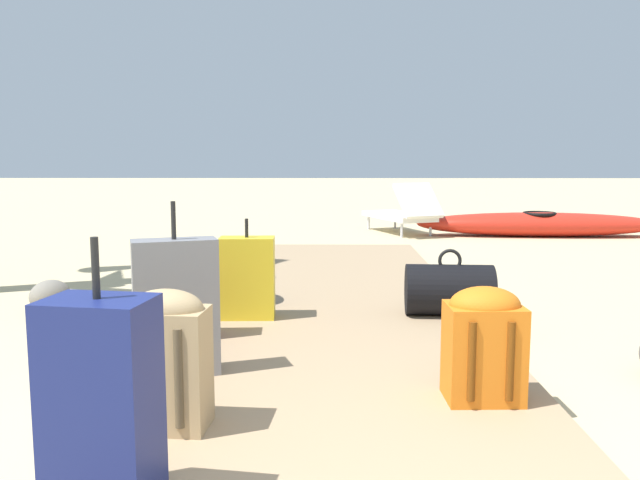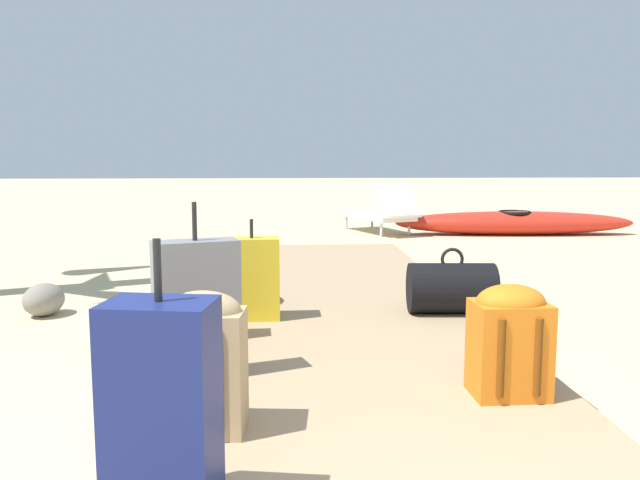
{
  "view_description": "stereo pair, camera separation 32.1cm",
  "coord_description": "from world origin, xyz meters",
  "px_view_note": "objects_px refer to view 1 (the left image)",
  "views": [
    {
      "loc": [
        -0.05,
        -1.09,
        1.2
      ],
      "look_at": [
        -0.1,
        3.87,
        0.55
      ],
      "focal_mm": 36.64,
      "sensor_mm": 36.0,
      "label": 1
    },
    {
      "loc": [
        -0.37,
        -1.08,
        1.2
      ],
      "look_at": [
        -0.1,
        3.87,
        0.55
      ],
      "focal_mm": 36.64,
      "sensor_mm": 36.0,
      "label": 2
    }
  ],
  "objects_px": {
    "suitcase_navy": "(102,406)",
    "backpack_tan": "(167,356)",
    "backpack_orange": "(484,341)",
    "duffel_bag_black": "(449,290)",
    "backpack_purple": "(191,286)",
    "kayak": "(539,224)",
    "suitcase_grey": "(176,307)",
    "duffel_bag_blue": "(226,277)",
    "suitcase_yellow": "(247,278)",
    "lounge_chair": "(403,212)"
  },
  "relations": [
    {
      "from": "suitcase_navy",
      "to": "backpack_tan",
      "type": "xyz_separation_m",
      "value": [
        0.05,
        0.63,
        -0.04
      ]
    },
    {
      "from": "suitcase_navy",
      "to": "backpack_orange",
      "type": "bearing_deg",
      "value": 34.1
    },
    {
      "from": "duffel_bag_black",
      "to": "backpack_purple",
      "type": "height_order",
      "value": "backpack_purple"
    },
    {
      "from": "kayak",
      "to": "suitcase_grey",
      "type": "bearing_deg",
      "value": -121.4
    },
    {
      "from": "backpack_orange",
      "to": "suitcase_grey",
      "type": "xyz_separation_m",
      "value": [
        -1.48,
        0.33,
        0.07
      ]
    },
    {
      "from": "backpack_tan",
      "to": "backpack_purple",
      "type": "bearing_deg",
      "value": 97.6
    },
    {
      "from": "suitcase_navy",
      "to": "duffel_bag_blue",
      "type": "distance_m",
      "value": 2.95
    },
    {
      "from": "backpack_orange",
      "to": "backpack_purple",
      "type": "distance_m",
      "value": 1.86
    },
    {
      "from": "duffel_bag_blue",
      "to": "kayak",
      "type": "height_order",
      "value": "duffel_bag_blue"
    },
    {
      "from": "suitcase_yellow",
      "to": "duffel_bag_blue",
      "type": "bearing_deg",
      "value": 115.12
    },
    {
      "from": "suitcase_yellow",
      "to": "lounge_chair",
      "type": "relative_size",
      "value": 0.42
    },
    {
      "from": "suitcase_yellow",
      "to": "backpack_tan",
      "type": "xyz_separation_m",
      "value": [
        -0.11,
        -1.83,
        0.02
      ]
    },
    {
      "from": "suitcase_grey",
      "to": "duffel_bag_black",
      "type": "relative_size",
      "value": 1.43
    },
    {
      "from": "suitcase_yellow",
      "to": "suitcase_grey",
      "type": "distance_m",
      "value": 1.2
    },
    {
      "from": "backpack_orange",
      "to": "suitcase_grey",
      "type": "distance_m",
      "value": 1.52
    },
    {
      "from": "duffel_bag_blue",
      "to": "lounge_chair",
      "type": "height_order",
      "value": "lounge_chair"
    },
    {
      "from": "lounge_chair",
      "to": "backpack_orange",
      "type": "bearing_deg",
      "value": -93.69
    },
    {
      "from": "backpack_orange",
      "to": "suitcase_navy",
      "type": "xyz_separation_m",
      "value": [
        -1.41,
        -0.96,
        0.07
      ]
    },
    {
      "from": "suitcase_yellow",
      "to": "suitcase_navy",
      "type": "xyz_separation_m",
      "value": [
        -0.15,
        -2.47,
        0.06
      ]
    },
    {
      "from": "kayak",
      "to": "suitcase_navy",
      "type": "bearing_deg",
      "value": -116.55
    },
    {
      "from": "suitcase_yellow",
      "to": "backpack_purple",
      "type": "xyz_separation_m",
      "value": [
        -0.29,
        -0.47,
        0.04
      ]
    },
    {
      "from": "duffel_bag_blue",
      "to": "suitcase_navy",
      "type": "bearing_deg",
      "value": -88.63
    },
    {
      "from": "suitcase_grey",
      "to": "duffel_bag_black",
      "type": "height_order",
      "value": "suitcase_grey"
    },
    {
      "from": "backpack_orange",
      "to": "backpack_purple",
      "type": "relative_size",
      "value": 0.86
    },
    {
      "from": "duffel_bag_blue",
      "to": "lounge_chair",
      "type": "distance_m",
      "value": 5.39
    },
    {
      "from": "backpack_orange",
      "to": "suitcase_yellow",
      "type": "relative_size",
      "value": 0.77
    },
    {
      "from": "backpack_orange",
      "to": "suitcase_navy",
      "type": "distance_m",
      "value": 1.71
    },
    {
      "from": "backpack_tan",
      "to": "suitcase_grey",
      "type": "relative_size",
      "value": 0.65
    },
    {
      "from": "suitcase_navy",
      "to": "backpack_tan",
      "type": "bearing_deg",
      "value": 85.68
    },
    {
      "from": "suitcase_grey",
      "to": "lounge_chair",
      "type": "bearing_deg",
      "value": 73.88
    },
    {
      "from": "duffel_bag_black",
      "to": "lounge_chair",
      "type": "relative_size",
      "value": 0.38
    },
    {
      "from": "backpack_orange",
      "to": "kayak",
      "type": "relative_size",
      "value": 0.15
    },
    {
      "from": "duffel_bag_blue",
      "to": "duffel_bag_black",
      "type": "relative_size",
      "value": 0.88
    },
    {
      "from": "suitcase_grey",
      "to": "lounge_chair",
      "type": "xyz_separation_m",
      "value": [
        1.93,
        6.68,
        -0.1
      ]
    },
    {
      "from": "backpack_tan",
      "to": "lounge_chair",
      "type": "xyz_separation_m",
      "value": [
        1.82,
        7.34,
        -0.06
      ]
    },
    {
      "from": "backpack_purple",
      "to": "lounge_chair",
      "type": "distance_m",
      "value": 6.3
    },
    {
      "from": "suitcase_navy",
      "to": "kayak",
      "type": "relative_size",
      "value": 0.24
    },
    {
      "from": "suitcase_navy",
      "to": "duffel_bag_blue",
      "type": "relative_size",
      "value": 1.58
    },
    {
      "from": "duffel_bag_black",
      "to": "kayak",
      "type": "xyz_separation_m",
      "value": [
        2.29,
        5.14,
        -0.08
      ]
    },
    {
      "from": "suitcase_yellow",
      "to": "kayak",
      "type": "distance_m",
      "value": 6.41
    },
    {
      "from": "backpack_purple",
      "to": "duffel_bag_black",
      "type": "bearing_deg",
      "value": 18.55
    },
    {
      "from": "suitcase_yellow",
      "to": "kayak",
      "type": "xyz_separation_m",
      "value": [
        3.69,
        5.23,
        -0.18
      ]
    },
    {
      "from": "suitcase_navy",
      "to": "duffel_bag_black",
      "type": "height_order",
      "value": "suitcase_navy"
    },
    {
      "from": "lounge_chair",
      "to": "backpack_purple",
      "type": "bearing_deg",
      "value": -108.49
    },
    {
      "from": "duffel_bag_blue",
      "to": "duffel_bag_black",
      "type": "distance_m",
      "value": 1.67
    },
    {
      "from": "backpack_tan",
      "to": "suitcase_grey",
      "type": "height_order",
      "value": "suitcase_grey"
    },
    {
      "from": "suitcase_navy",
      "to": "duffel_bag_blue",
      "type": "bearing_deg",
      "value": 91.37
    },
    {
      "from": "backpack_tan",
      "to": "kayak",
      "type": "bearing_deg",
      "value": 61.73
    },
    {
      "from": "backpack_orange",
      "to": "duffel_bag_blue",
      "type": "distance_m",
      "value": 2.48
    },
    {
      "from": "backpack_orange",
      "to": "suitcase_navy",
      "type": "relative_size",
      "value": 0.6
    }
  ]
}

